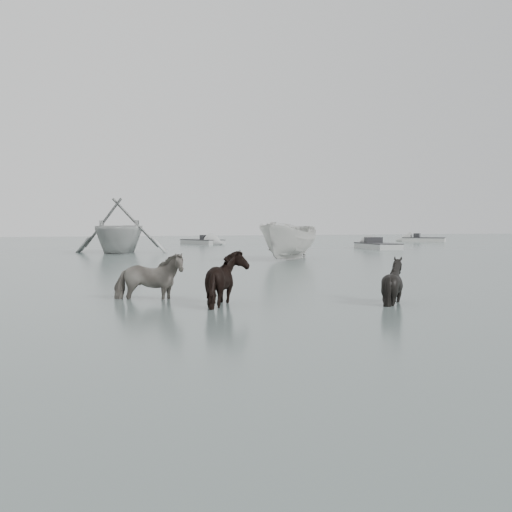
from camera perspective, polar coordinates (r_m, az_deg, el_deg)
name	(u,v)px	position (r m, az deg, el deg)	size (l,w,h in m)	color
ground	(309,312)	(12.45, 4.72, -4.95)	(140.00, 140.00, 0.00)	slate
pony_pinto	(149,270)	(14.44, -9.52, -1.20)	(0.72, 1.59, 1.34)	black
pony_dark	(229,272)	(13.34, -2.39, -1.40)	(1.38, 1.18, 1.39)	black
pony_black	(393,272)	(14.03, 12.12, -1.38)	(1.07, 1.21, 1.33)	black
rowboat_trail	(120,224)	(36.98, -12.03, 2.77)	(5.28, 6.12, 3.22)	#AFB2B0
boat_small	(290,240)	(29.65, 3.01, 1.47)	(1.81, 4.81, 1.86)	silver
skiff_port	(378,243)	(42.47, 10.78, 1.13)	(5.71, 1.60, 0.75)	#ACAFAD
skiff_mid	(202,240)	(50.74, -4.79, 1.47)	(5.27, 1.60, 0.75)	#9DA09D
skiff_star	(424,237)	(59.48, 14.70, 1.61)	(5.10, 1.60, 0.75)	silver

